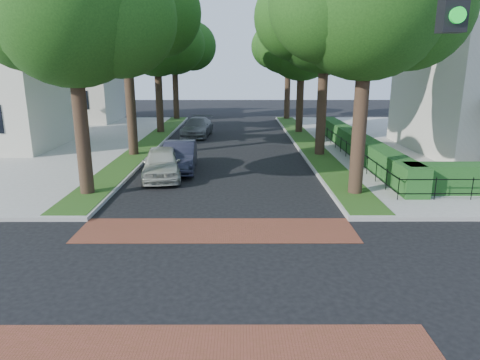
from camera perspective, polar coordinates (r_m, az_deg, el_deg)
name	(u,v)px	position (r m, az deg, el deg)	size (l,w,h in m)	color
ground	(210,277)	(11.16, -3.96, -12.75)	(120.00, 120.00, 0.00)	black
crosswalk_far	(217,230)	(14.06, -3.12, -6.68)	(9.00, 2.20, 0.01)	brown
crosswalk_near	(199,360)	(8.46, -5.47, -22.81)	(9.00, 2.20, 0.01)	brown
grass_strip_ne	(307,142)	(29.76, 8.93, 5.01)	(1.60, 29.80, 0.02)	#274A15
grass_strip_nw	(150,142)	(30.02, -11.96, 4.95)	(1.60, 29.80, 0.02)	#274A15
tree_right_mid	(327,14)	(25.74, 11.56, 20.88)	(8.25, 7.09, 11.22)	black
tree_right_far	(303,43)	(34.48, 8.38, 17.61)	(7.25, 6.23, 9.74)	black
tree_right_back	(289,44)	(43.42, 6.61, 17.55)	(7.50, 6.45, 10.20)	black
tree_left_near	(75,9)	(18.28, -21.12, 20.54)	(7.50, 6.45, 10.20)	black
tree_left_mid	(127,7)	(26.03, -14.78, 21.43)	(8.00, 6.88, 11.48)	black
tree_left_far	(158,40)	(34.68, -10.85, 17.85)	(7.00, 6.02, 9.86)	black
tree_left_back	(175,43)	(43.59, -8.63, 17.67)	(7.75, 6.66, 10.44)	black
hedge_main_road	(357,144)	(26.20, 15.35, 4.63)	(1.00, 18.00, 1.20)	#174518
fence_main_road	(343,147)	(26.02, 13.62, 4.34)	(0.06, 18.00, 0.90)	black
house_left_far	(68,68)	(44.89, -21.98, 13.67)	(10.00, 9.00, 10.14)	beige
parked_car_front	(162,163)	(20.65, -10.39, 2.25)	(1.75, 4.34, 1.48)	#AFB1A0
parked_car_middle	(180,156)	(22.03, -8.05, 3.13)	(1.57, 4.49, 1.48)	#1E202E
parked_car_rear	(197,127)	(33.04, -5.74, 7.03)	(1.96, 4.82, 1.40)	slate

